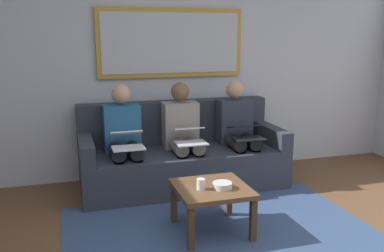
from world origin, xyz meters
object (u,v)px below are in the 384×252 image
at_px(couch, 181,157).
at_px(laptop_black, 246,132).
at_px(person_left, 237,128).
at_px(laptop_white, 127,140).
at_px(framed_mirror, 171,43).
at_px(cup, 201,184).
at_px(person_right, 124,136).
at_px(laptop_silver, 189,135).
at_px(coffee_table, 212,193).
at_px(bowl, 223,185).
at_px(person_middle, 183,132).

bearing_deg(couch, laptop_black, 153.74).
height_order(person_left, laptop_white, person_left).
relative_size(framed_mirror, laptop_white, 4.54).
xyz_separation_m(framed_mirror, laptop_white, (0.64, 0.69, -0.92)).
bearing_deg(cup, couch, -98.06).
distance_m(cup, person_right, 1.28).
relative_size(framed_mirror, laptop_black, 5.04).
relative_size(couch, person_right, 1.93).
bearing_deg(laptop_silver, laptop_white, -0.64).
bearing_deg(coffee_table, couch, -93.23).
height_order(couch, bowl, couch).
relative_size(framed_mirror, cup, 18.77).
bearing_deg(framed_mirror, coffee_table, 87.55).
bearing_deg(person_middle, framed_mirror, -90.00).
bearing_deg(person_middle, cup, 81.48).
xyz_separation_m(framed_mirror, person_right, (0.64, 0.46, -0.94)).
height_order(laptop_silver, person_right, person_right).
distance_m(framed_mirror, laptop_silver, 1.15).
distance_m(framed_mirror, cup, 1.98).
xyz_separation_m(coffee_table, laptop_white, (0.57, -0.92, 0.29)).
bearing_deg(person_middle, laptop_silver, 90.00).
xyz_separation_m(person_middle, laptop_silver, (0.00, 0.24, 0.03)).
height_order(bowl, person_middle, person_middle).
height_order(person_left, person_middle, same).
bearing_deg(laptop_silver, person_left, -159.39).
distance_m(coffee_table, laptop_silver, 0.96).
relative_size(laptop_black, laptop_silver, 0.89).
distance_m(framed_mirror, laptop_white, 1.32).
bearing_deg(laptop_white, person_middle, -159.96).
xyz_separation_m(couch, framed_mirror, (0.00, -0.39, 1.24)).
distance_m(couch, coffee_table, 1.22).
bearing_deg(laptop_black, coffee_table, 51.84).
bearing_deg(couch, person_left, 173.87).
xyz_separation_m(couch, bowl, (-0.00, 1.28, 0.12)).
bearing_deg(person_right, couch, -173.87).
xyz_separation_m(bowl, laptop_white, (0.64, -0.98, 0.20)).
relative_size(bowl, person_left, 0.14).
height_order(person_left, laptop_black, person_left).
height_order(couch, laptop_black, couch).
distance_m(couch, laptop_black, 0.78).
bearing_deg(bowl, coffee_table, -40.90).
xyz_separation_m(person_middle, person_right, (0.64, 0.00, 0.00)).
distance_m(couch, bowl, 1.29).
height_order(laptop_black, person_middle, person_middle).
bearing_deg(person_right, laptop_white, 90.00).
xyz_separation_m(coffee_table, cup, (0.11, 0.03, 0.10)).
bearing_deg(person_right, coffee_table, 116.44).
bearing_deg(person_left, laptop_white, 10.34).
distance_m(cup, laptop_silver, 0.98).
relative_size(couch, person_middle, 1.93).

